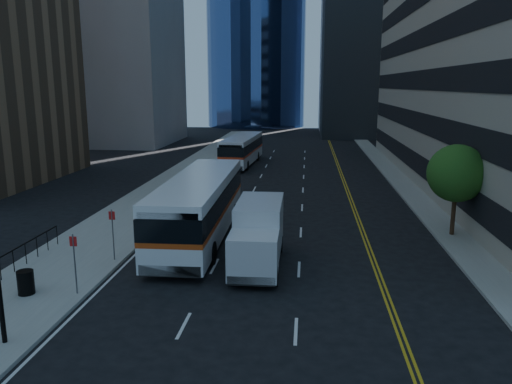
# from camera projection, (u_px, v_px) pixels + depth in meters

# --- Properties ---
(ground) EXTENTS (160.00, 160.00, 0.00)m
(ground) POSITION_uv_depth(u_px,v_px,m) (286.00, 286.00, 21.35)
(ground) COLOR black
(ground) RESTS_ON ground
(sidewalk_west) EXTENTS (5.00, 90.00, 0.15)m
(sidewalk_west) POSITION_uv_depth(u_px,v_px,m) (186.00, 176.00, 46.69)
(sidewalk_west) COLOR gray
(sidewalk_west) RESTS_ON ground
(sidewalk_east) EXTENTS (2.00, 90.00, 0.15)m
(sidewalk_east) POSITION_uv_depth(u_px,v_px,m) (399.00, 180.00, 44.75)
(sidewalk_east) COLOR gray
(sidewalk_east) RESTS_ON ground
(midrise_west) EXTENTS (18.00, 18.00, 35.00)m
(midrise_west) POSITION_uv_depth(u_px,v_px,m) (107.00, 20.00, 71.03)
(midrise_west) COLOR gray
(midrise_west) RESTS_ON ground
(street_tree) EXTENTS (3.20, 3.20, 5.10)m
(street_tree) POSITION_uv_depth(u_px,v_px,m) (457.00, 173.00, 27.46)
(street_tree) COLOR #332114
(street_tree) RESTS_ON sidewalk_east
(bus_front) EXTENTS (3.14, 13.53, 3.48)m
(bus_front) POSITION_uv_depth(u_px,v_px,m) (200.00, 205.00, 27.56)
(bus_front) COLOR white
(bus_front) RESTS_ON ground
(bus_rear) EXTENTS (3.30, 11.96, 3.05)m
(bus_rear) POSITION_uv_depth(u_px,v_px,m) (242.00, 149.00, 53.42)
(bus_rear) COLOR white
(bus_rear) RESTS_ON ground
(box_truck) EXTENTS (2.16, 6.19, 2.96)m
(box_truck) POSITION_uv_depth(u_px,v_px,m) (258.00, 234.00, 23.42)
(box_truck) COLOR silver
(box_truck) RESTS_ON ground
(trash_can) EXTENTS (0.82, 0.82, 0.98)m
(trash_can) POSITION_uv_depth(u_px,v_px,m) (26.00, 282.00, 20.06)
(trash_can) COLOR black
(trash_can) RESTS_ON sidewalk_west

